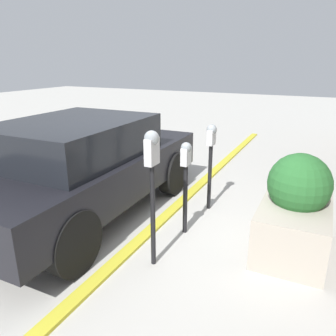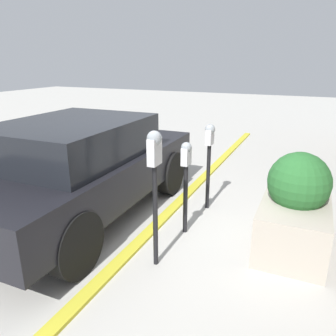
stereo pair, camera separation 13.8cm
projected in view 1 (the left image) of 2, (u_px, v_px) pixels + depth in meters
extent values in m
plane|color=beige|center=(161.00, 227.00, 4.71)|extent=(40.00, 40.00, 0.00)
cube|color=gold|center=(156.00, 225.00, 4.73)|extent=(13.50, 0.16, 0.04)
cylinder|color=black|center=(153.00, 216.00, 3.68)|extent=(0.06, 0.06, 1.22)
cube|color=silver|center=(152.00, 152.00, 3.44)|extent=(0.19, 0.09, 0.29)
sphere|color=gray|center=(152.00, 138.00, 3.39)|extent=(0.16, 0.16, 0.16)
cylinder|color=black|center=(185.00, 200.00, 4.42)|extent=(0.06, 0.06, 0.98)
cube|color=silver|center=(186.00, 156.00, 4.23)|extent=(0.17, 0.09, 0.23)
sphere|color=gray|center=(186.00, 148.00, 4.20)|extent=(0.14, 0.14, 0.14)
cylinder|color=black|center=(210.00, 177.00, 5.14)|extent=(0.06, 0.06, 1.06)
cube|color=silver|center=(211.00, 137.00, 4.94)|extent=(0.18, 0.09, 0.23)
sphere|color=gray|center=(212.00, 130.00, 4.90)|extent=(0.16, 0.16, 0.16)
cube|color=#B2A899|center=(294.00, 226.00, 4.10)|extent=(1.44, 0.80, 0.63)
sphere|color=#28662D|center=(299.00, 184.00, 3.92)|extent=(0.75, 0.75, 0.75)
cube|color=black|center=(85.00, 172.00, 4.96)|extent=(4.19, 1.94, 0.58)
cube|color=black|center=(74.00, 139.00, 4.65)|extent=(2.19, 1.69, 0.53)
cylinder|color=black|center=(173.00, 173.00, 5.80)|extent=(0.76, 0.23, 0.76)
cylinder|color=black|center=(94.00, 160.00, 6.52)|extent=(0.76, 0.23, 0.76)
cylinder|color=black|center=(73.00, 243.00, 3.59)|extent=(0.76, 0.23, 0.76)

